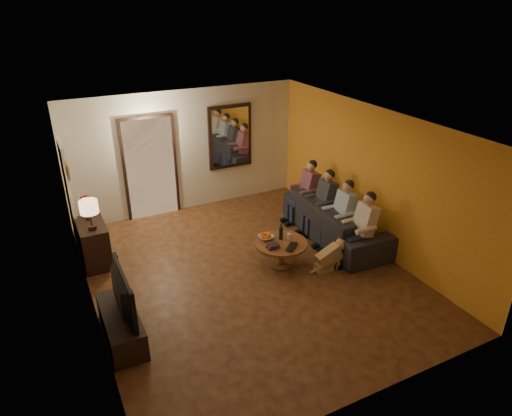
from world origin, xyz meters
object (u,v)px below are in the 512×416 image
coffee_table (281,253)px  wine_bottle (281,231)px  person_a (362,230)px  table_lamp (90,215)px  person_c (323,204)px  bowl (266,237)px  dog (329,255)px  tv (116,294)px  tv_stand (121,325)px  person_d (306,193)px  laptop (294,248)px  sofa (335,220)px  dresser (94,244)px  person_b (341,216)px

coffee_table → wine_bottle: (0.05, 0.10, 0.38)m
person_a → wine_bottle: bearing=155.5°
table_lamp → wine_bottle: size_ratio=1.74×
person_c → bowl: 1.60m
person_c → dog: 1.43m
tv → wine_bottle: size_ratio=3.55×
bowl → tv_stand: bearing=-162.1°
tv → person_d: (4.22, 1.97, -0.13)m
laptop → dog: bearing=-63.5°
sofa → laptop: size_ratio=7.67×
tv_stand → person_d: person_d is taller
table_lamp → person_d: (4.22, 0.00, -0.43)m
person_a → laptop: bearing=170.5°
wine_bottle → bowl: bearing=152.4°
tv → sofa: 4.47m
person_c → tv_stand: bearing=-162.1°
coffee_table → wine_bottle: wine_bottle is taller
wine_bottle → laptop: 0.41m
tv_stand → person_a: bearing=2.3°
dog → wine_bottle: (-0.62, 0.61, 0.32)m
tv_stand → tv: size_ratio=1.13×
table_lamp → person_c: 4.28m
tv → dog: tv is taller
tv_stand → coffee_table: (2.89, 0.65, 0.02)m
bowl → table_lamp: bearing=158.0°
dog → coffee_table: (-0.67, 0.51, -0.06)m
dresser → dog: 4.10m
person_b → coffee_table: person_b is taller
person_b → dog: 0.97m
coffee_table → wine_bottle: 0.40m
person_a → tv: bearing=-177.7°
sofa → person_d: 0.93m
person_d → coffee_table: person_d is taller
tv_stand → bowl: size_ratio=4.80×
person_c → bowl: (-1.51, -0.49, -0.12)m
tv → person_c: 4.44m
person_c → wine_bottle: (-1.28, -0.61, 0.01)m
tv → sofa: bearing=-76.1°
dog → person_d: bearing=70.6°
person_c → bowl: bearing=-161.9°
person_a → person_d: same height
tv → sofa: size_ratio=0.44×
person_b → laptop: person_b is taller
person_d → person_c: bearing=-90.0°
wine_bottle → person_c: bearing=25.6°
person_b → coffee_table: bearing=-175.1°
coffee_table → sofa: bearing=16.1°
coffee_table → table_lamp: bearing=155.6°
dog → person_a: bearing=2.4°
table_lamp → person_a: table_lamp is taller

